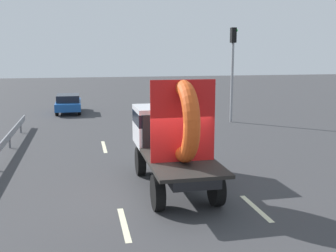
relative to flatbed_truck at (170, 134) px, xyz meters
The scene contains 9 objects.
ground_plane 2.26m from the flatbed_truck, 104.83° to the right, with size 120.00×120.00×0.00m, color #38383A.
flatbed_truck is the anchor object (origin of this frame).
distant_sedan 17.53m from the flatbed_truck, 102.40° to the left, with size 1.74×4.07×1.33m.
traffic_light 12.83m from the flatbed_truck, 60.06° to the left, with size 0.42×0.36×5.78m.
guardrail 7.77m from the flatbed_truck, 142.75° to the left, with size 0.10×14.44×0.71m.
lane_dash_left_near 3.93m from the flatbed_truck, 121.99° to the right, with size 2.14×0.16×0.01m, color beige.
lane_dash_left_far 6.30m from the flatbed_truck, 108.03° to the left, with size 2.38×0.16×0.01m, color beige.
lane_dash_right_near 3.70m from the flatbed_truck, 55.19° to the right, with size 2.03×0.16×0.01m, color beige.
lane_dash_right_far 6.07m from the flatbed_truck, 71.19° to the left, with size 2.12×0.16×0.01m, color beige.
Camera 1 is at (-2.44, -11.35, 4.35)m, focal length 43.46 mm.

